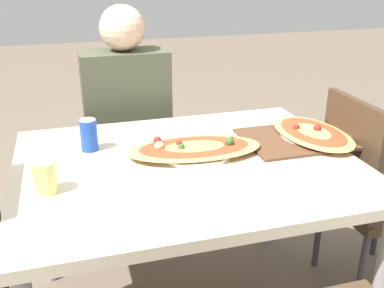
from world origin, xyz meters
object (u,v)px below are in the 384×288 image
Objects in this scene: dining_table at (188,178)px; pizza_main at (194,149)px; chair_side_right at (366,189)px; chair_far_seated at (126,142)px; soda_can at (89,135)px; drink_glass at (45,177)px; person_seated at (127,111)px; pizza_second at (313,134)px.

pizza_main is (0.04, 0.06, 0.09)m from dining_table.
chair_far_seated is at bearing -131.51° from chair_side_right.
soda_can is (-0.22, -0.61, 0.30)m from chair_far_seated.
soda_can is at bearing -100.09° from chair_side_right.
drink_glass is (-1.30, -0.11, 0.29)m from chair_side_right.
drink_glass is (-0.37, -0.81, 0.07)m from person_seated.
pizza_main is 0.51m from pizza_second.
pizza_main is (-0.76, 0.05, 0.26)m from chair_side_right.
dining_table is 2.33× the size of pizza_main.
dining_table is at bearing -172.04° from pizza_second.
person_seated reaches higher than drink_glass.
pizza_second is (1.05, 0.18, -0.03)m from drink_glass.
chair_far_seated is at bearing 132.21° from pizza_second.
soda_can is (-0.34, 0.21, 0.13)m from dining_table.
soda_can reaches higher than pizza_main.
dining_table is at bearing 11.65° from drink_glass.
chair_side_right is at bearing 0.31° from dining_table.
person_seated reaches higher than dining_table.
dining_table is at bearing 98.32° from chair_far_seated.
chair_side_right is 1.33m from drink_glass.
chair_far_seated is 1.04m from drink_glass.
drink_glass is at bearing -170.29° from pizza_second.
chair_side_right reaches higher than dining_table.
person_seated is 0.67m from pizza_main.
pizza_second is (0.51, 0.02, -0.00)m from pizza_main.
chair_far_seated reaches higher than dining_table.
soda_can is at bearing 63.03° from drink_glass.
dining_table is 1.00× the size of person_seated.
person_seated is at bearing 137.06° from pizza_second.
chair_side_right reaches higher than pizza_second.
dining_table is 9.89× the size of soda_can.
soda_can reaches higher than dining_table.
drink_glass is at bearing -85.32° from chair_side_right.
dining_table is 1.34× the size of chair_far_seated.
chair_side_right is 2.05× the size of pizza_second.
chair_far_seated is 1.73× the size of pizza_main.
person_seated is at bearing 99.66° from dining_table.
pizza_main is at bearing -21.48° from soda_can.
pizza_main reaches higher than dining_table.
soda_can is at bearing 148.35° from dining_table.
chair_far_seated is 1.23m from chair_side_right.
chair_side_right is (0.80, 0.00, -0.17)m from dining_table.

